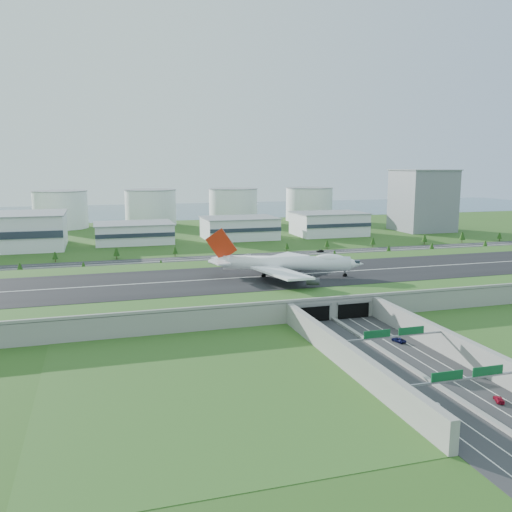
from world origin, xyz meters
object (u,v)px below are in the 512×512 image
object	(u,v)px
car_7	(247,255)
boeing_747	(285,263)
office_tower	(422,201)
car_0	(343,344)
car_1	(437,407)
car_2	(399,340)
car_5	(320,251)
car_3	(499,399)
fuel_tank_a	(61,210)

from	to	relation	value
car_7	boeing_747	bearing A→B (deg)	8.63
office_tower	car_0	bearing A→B (deg)	-127.34
car_0	boeing_747	bearing A→B (deg)	76.13
car_1	car_2	size ratio (longest dim) A/B	0.75
boeing_747	car_2	bearing A→B (deg)	-60.86
car_2	car_5	distance (m)	193.32
car_0	car_2	size ratio (longest dim) A/B	0.92
boeing_747	office_tower	bearing A→B (deg)	63.83
car_1	boeing_747	bearing A→B (deg)	97.53
office_tower	boeing_747	world-z (taller)	office_tower
car_1	car_2	bearing A→B (deg)	79.07
car_0	car_1	bearing A→B (deg)	-96.64
car_3	car_5	world-z (taller)	car_5
office_tower	car_2	distance (m)	336.49
boeing_747	car_0	bearing A→B (deg)	-75.45
car_0	office_tower	bearing A→B (deg)	43.92
car_1	car_7	size ratio (longest dim) A/B	0.73
car_1	car_5	world-z (taller)	car_5
car_0	car_3	bearing A→B (deg)	-77.40
car_0	car_7	size ratio (longest dim) A/B	0.89
fuel_tank_a	car_7	bearing A→B (deg)	-58.52
car_2	car_3	bearing A→B (deg)	74.06
fuel_tank_a	car_2	bearing A→B (deg)	-71.62
office_tower	car_0	size ratio (longest dim) A/B	11.09
boeing_747	car_3	distance (m)	129.93
car_1	car_7	xyz separation A→B (m)	(15.35, 232.59, 0.14)
car_3	car_7	distance (m)	233.40
office_tower	car_5	bearing A→B (deg)	-147.16
office_tower	car_5	size ratio (longest dim) A/B	10.71
fuel_tank_a	car_5	xyz separation A→B (m)	(180.72, -204.91, -16.53)
fuel_tank_a	car_0	xyz separation A→B (m)	(109.84, -390.44, -16.54)
car_3	car_7	bearing A→B (deg)	-64.85
car_5	car_3	bearing A→B (deg)	-10.78
fuel_tank_a	car_2	distance (m)	412.86
car_3	car_2	bearing A→B (deg)	-66.13
fuel_tank_a	car_7	world-z (taller)	fuel_tank_a
office_tower	car_0	xyz separation A→B (m)	(-210.16, -275.44, -26.54)
boeing_747	car_7	world-z (taller)	boeing_747
office_tower	fuel_tank_a	world-z (taller)	office_tower
office_tower	car_3	size ratio (longest dim) A/B	11.51
car_2	fuel_tank_a	bearing A→B (deg)	-86.90
office_tower	car_2	world-z (taller)	office_tower
fuel_tank_a	car_1	bearing A→B (deg)	-75.76
fuel_tank_a	car_2	xyz separation A→B (m)	(130.07, -391.48, -16.63)
boeing_747	car_5	xyz separation A→B (m)	(63.86, 107.27, -13.53)
fuel_tank_a	car_7	xyz separation A→B (m)	(127.01, -207.40, -16.57)
car_5	car_7	size ratio (longest dim) A/B	0.92
boeing_747	car_7	distance (m)	106.15
car_2	car_5	world-z (taller)	car_5
car_1	car_7	world-z (taller)	car_7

